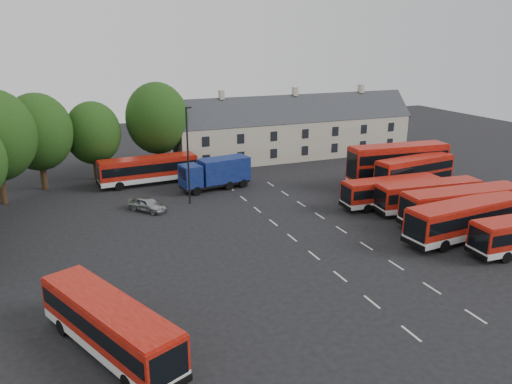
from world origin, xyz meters
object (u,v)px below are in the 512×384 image
silver_car (147,204)px  bus_west (109,322)px  box_truck (216,172)px  bus_dd_south (414,173)px  lamppost (188,153)px

silver_car → bus_west: bearing=-144.2°
box_truck → silver_car: (-8.80, -4.68, -1.28)m
bus_dd_south → bus_west: size_ratio=0.91×
bus_dd_south → box_truck: (-20.06, 9.82, -0.34)m
silver_car → lamppost: (4.58, 0.64, 4.71)m
silver_car → lamppost: 6.60m
bus_west → silver_car: (6.27, 23.03, -1.17)m
bus_west → box_truck: size_ratio=1.33×
box_truck → silver_car: box_truck is taller
bus_west → box_truck: 31.55m
lamppost → bus_west: bearing=-114.6°
bus_dd_south → lamppost: 25.15m
bus_west → box_truck: box_truck is taller
bus_dd_south → box_truck: size_ratio=1.22×
silver_car → box_truck: bearing=-11.0°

